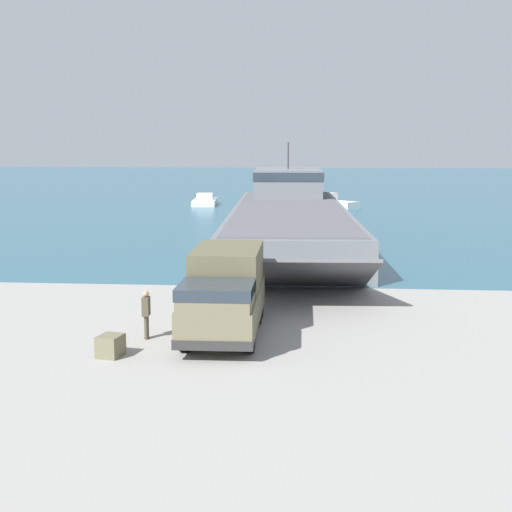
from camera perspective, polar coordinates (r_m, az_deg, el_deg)
name	(u,v)px	position (r m, az deg, el deg)	size (l,w,h in m)	color
ground_plane	(319,307)	(31.02, 5.08, -4.07)	(240.00, 240.00, 0.00)	gray
water_surface	(317,185)	(124.63, 4.88, 5.70)	(240.00, 180.00, 0.01)	#285B70
landing_craft	(289,213)	(55.40, 2.65, 3.48)	(10.07, 42.44, 7.14)	slate
military_truck	(225,292)	(26.30, -2.53, -2.90)	(2.71, 7.16, 3.08)	#6B664C
soldier_on_ramp	(146,311)	(26.01, -8.78, -4.37)	(0.26, 0.45, 1.77)	#4C4738
moored_boat_a	(205,201)	(83.01, -4.12, 4.41)	(3.06, 6.06, 1.34)	white
moored_boat_b	(329,202)	(80.29, 5.89, 4.29)	(6.43, 6.38, 1.60)	white
cargo_crate	(110,346)	(24.25, -11.57, -7.06)	(0.72, 0.87, 0.72)	#6B664C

